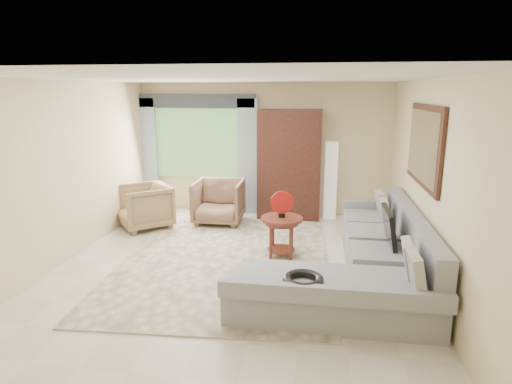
% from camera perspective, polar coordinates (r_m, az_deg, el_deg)
% --- Properties ---
extents(ground, '(6.00, 6.00, 0.00)m').
position_cam_1_polar(ground, '(6.09, -2.86, -10.33)').
color(ground, silver).
rests_on(ground, ground).
extents(area_rug, '(3.22, 4.16, 0.02)m').
position_cam_1_polar(area_rug, '(6.38, -4.16, -9.14)').
color(area_rug, beige).
rests_on(area_rug, ground).
extents(sectional_sofa, '(2.30, 3.46, 0.90)m').
position_cam_1_polar(sectional_sofa, '(5.75, 14.67, -9.20)').
color(sectional_sofa, '#96989E').
rests_on(sectional_sofa, ground).
extents(tv_screen, '(0.14, 0.74, 0.48)m').
position_cam_1_polar(tv_screen, '(5.83, 17.33, -4.49)').
color(tv_screen, black).
rests_on(tv_screen, sectional_sofa).
extents(garden_hose, '(0.43, 0.43, 0.09)m').
position_cam_1_polar(garden_hose, '(4.53, 6.31, -11.55)').
color(garden_hose, black).
rests_on(garden_hose, sectional_sofa).
extents(coffee_table, '(0.62, 0.62, 0.62)m').
position_cam_1_polar(coffee_table, '(6.43, 3.42, -5.92)').
color(coffee_table, '#532016').
rests_on(coffee_table, ground).
extents(red_disc, '(0.34, 0.08, 0.34)m').
position_cam_1_polar(red_disc, '(6.27, 3.49, -1.39)').
color(red_disc, '#9F150F').
rests_on(red_disc, coffee_table).
extents(armchair_left, '(1.21, 1.21, 0.80)m').
position_cam_1_polar(armchair_left, '(8.02, -14.62, -1.87)').
color(armchair_left, '#9F8556').
rests_on(armchair_left, ground).
extents(armchair_right, '(0.89, 0.92, 0.82)m').
position_cam_1_polar(armchair_right, '(8.05, -5.00, -1.31)').
color(armchair_right, brown).
rests_on(armchair_right, ground).
extents(potted_plant, '(0.60, 0.57, 0.54)m').
position_cam_1_polar(potted_plant, '(9.03, -14.93, -1.04)').
color(potted_plant, '#999999').
rests_on(potted_plant, ground).
extents(armoire, '(1.20, 0.55, 2.10)m').
position_cam_1_polar(armoire, '(8.32, 4.48, 3.68)').
color(armoire, black).
rests_on(armoire, ground).
extents(floor_lamp, '(0.24, 0.24, 1.50)m').
position_cam_1_polar(floor_lamp, '(8.42, 9.92, 1.55)').
color(floor_lamp, silver).
rests_on(floor_lamp, ground).
extents(window, '(1.80, 0.04, 1.40)m').
position_cam_1_polar(window, '(8.85, -7.79, 6.47)').
color(window, '#669E59').
rests_on(window, wall_back).
extents(curtain_left, '(0.40, 0.08, 2.30)m').
position_cam_1_polar(curtain_left, '(9.15, -14.25, 4.83)').
color(curtain_left, '#9EB7CC').
rests_on(curtain_left, ground).
extents(curtain_right, '(0.40, 0.08, 2.30)m').
position_cam_1_polar(curtain_right, '(8.56, -1.12, 4.67)').
color(curtain_right, '#9EB7CC').
rests_on(curtain_right, ground).
extents(valance, '(2.40, 0.12, 0.26)m').
position_cam_1_polar(valance, '(8.72, -8.10, 11.96)').
color(valance, '#1E232D').
rests_on(valance, wall_back).
extents(wall_mirror, '(0.05, 1.70, 1.05)m').
position_cam_1_polar(wall_mirror, '(6.01, 21.48, 5.77)').
color(wall_mirror, black).
rests_on(wall_mirror, wall_right).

